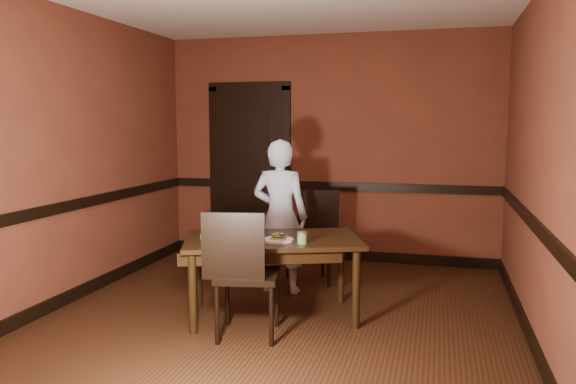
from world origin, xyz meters
The scene contains 21 objects.
floor centered at (0.00, 0.00, 0.00)m, with size 4.00×4.50×0.01m, color black.
wall_back centered at (0.00, 2.25, 1.35)m, with size 4.00×0.02×2.70m, color #5D2B1C.
wall_front centered at (0.00, -2.25, 1.35)m, with size 4.00×0.02×2.70m, color #5D2B1C.
wall_left centered at (-2.00, 0.00, 1.35)m, with size 0.02×4.50×2.70m, color #5D2B1C.
wall_right centered at (2.00, 0.00, 1.35)m, with size 0.02×4.50×2.70m, color #5D2B1C.
dado_back centered at (0.00, 2.23, 0.90)m, with size 4.00×0.03×0.10m, color black.
dado_left centered at (-1.99, 0.00, 0.90)m, with size 0.03×4.50×0.10m, color black.
dado_right centered at (1.99, 0.00, 0.90)m, with size 0.03×4.50×0.10m, color black.
baseboard_back centered at (0.00, 2.23, 0.06)m, with size 4.00×0.03×0.12m, color black.
baseboard_left centered at (-1.99, 0.00, 0.06)m, with size 0.03×4.50×0.12m, color black.
baseboard_right centered at (1.99, 0.00, 0.06)m, with size 0.03×4.50×0.12m, color black.
door centered at (-1.00, 2.22, 1.09)m, with size 1.05×0.07×2.20m.
dining_table centered at (-0.06, 0.08, 0.34)m, with size 1.47×0.83×0.69m, color black.
chair_far centered at (-0.01, 1.18, 0.47)m, with size 0.44×0.44×0.95m, color black, non-canonical shape.
chair_near centered at (-0.12, -0.39, 0.50)m, with size 0.47×0.47×1.01m, color black, non-canonical shape.
person centered at (-0.20, 0.80, 0.75)m, with size 0.55×0.36×1.50m, color silver.
sandwich_plate centered at (0.02, -0.03, 0.71)m, with size 0.26×0.26×0.06m.
sauce_jar centered at (0.23, -0.08, 0.74)m, with size 0.08×0.08×0.10m.
cheese_saucer centered at (-0.45, 0.17, 0.71)m, with size 0.16×0.16×0.05m.
food_tub centered at (-0.64, 0.25, 0.73)m, with size 0.21×0.16×0.08m.
wrapped_veg centered at (-0.45, -0.19, 0.73)m, with size 0.08×0.08×0.27m, color #154414.
Camera 1 is at (1.28, -4.40, 1.65)m, focal length 35.00 mm.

